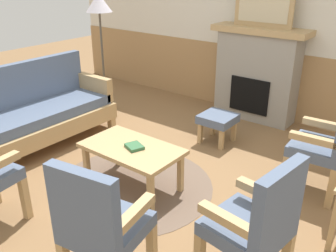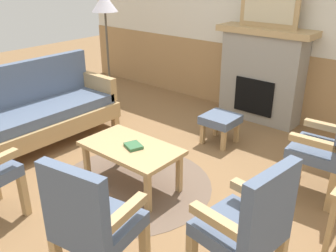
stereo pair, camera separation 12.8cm
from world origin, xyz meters
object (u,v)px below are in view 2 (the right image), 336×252
framed_picture (269,5)px  couch (42,112)px  armchair_front_left (91,221)px  coffee_table (131,151)px  footstool (220,121)px  book_on_table (133,146)px  floor_lamp_by_couch (105,10)px  armchair_by_window_left (328,145)px  armchair_near_fireplace (249,224)px  fireplace (262,74)px

framed_picture → couch: (-1.66, -2.39, -1.16)m
couch → armchair_front_left: 2.48m
coffee_table → footstool: size_ratio=2.40×
book_on_table → floor_lamp_by_couch: 2.47m
book_on_table → coffee_table: bearing=175.4°
armchair_by_window_left → floor_lamp_by_couch: floor_lamp_by_couch is taller
footstool → armchair_near_fireplace: (1.35, -1.80, 0.25)m
couch → coffee_table: couch is taller
couch → fireplace: bearing=55.1°
coffee_table → book_on_table: bearing=-4.6°
couch → floor_lamp_by_couch: bearing=101.3°
fireplace → book_on_table: fireplace is taller
footstool → armchair_front_left: size_ratio=0.41×
framed_picture → couch: framed_picture is taller
book_on_table → footstool: (0.09, 1.38, -0.17)m
couch → footstool: size_ratio=4.50×
armchair_front_left → fireplace: bearing=99.5°
framed_picture → coffee_table: 2.67m
framed_picture → floor_lamp_by_couch: bearing=-150.8°
fireplace → armchair_front_left: bearing=-80.5°
fireplace → book_on_table: bearing=-92.1°
fireplace → floor_lamp_by_couch: floor_lamp_by_couch is taller
couch → armchair_by_window_left: size_ratio=1.84×
book_on_table → armchair_front_left: (0.66, -1.04, 0.08)m
fireplace → footstool: 1.08m
coffee_table → fireplace: bearing=87.0°
armchair_near_fireplace → floor_lamp_by_couch: size_ratio=0.58×
armchair_near_fireplace → armchair_by_window_left: 1.46m
coffee_table → armchair_near_fireplace: 1.55m
armchair_by_window_left → armchair_front_left: bearing=-110.8°
framed_picture → armchair_by_window_left: size_ratio=0.82×
coffee_table → armchair_front_left: armchair_front_left is taller
book_on_table → floor_lamp_by_couch: bearing=144.1°
book_on_table → footstool: book_on_table is taller
book_on_table → floor_lamp_by_couch: floor_lamp_by_couch is taller
framed_picture → armchair_near_fireplace: size_ratio=0.82×
armchair_near_fireplace → armchair_front_left: 0.99m
framed_picture → armchair_by_window_left: framed_picture is taller
floor_lamp_by_couch → coffee_table: bearing=-36.4°
armchair_front_left → floor_lamp_by_couch: (-2.50, 2.36, 0.91)m
armchair_near_fireplace → armchair_front_left: same height
coffee_table → armchair_by_window_left: 1.82m
fireplace → framed_picture: size_ratio=1.62×
framed_picture → footstool: size_ratio=2.00×
framed_picture → book_on_table: (-0.09, -2.40, -1.10)m
coffee_table → footstool: coffee_table is taller
couch → book_on_table: couch is taller
framed_picture → coffee_table: size_ratio=0.83×
couch → framed_picture: bearing=55.1°
armchair_near_fireplace → floor_lamp_by_couch: (-3.28, 1.75, 0.91)m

